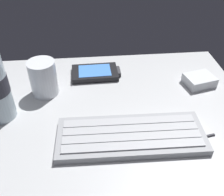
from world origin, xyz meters
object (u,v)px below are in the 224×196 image
at_px(keyboard, 131,135).
at_px(juice_cup, 44,79).
at_px(charger_block, 199,80).
at_px(handheld_device, 95,73).
at_px(stylus_pen, 193,139).

xyz_separation_m(keyboard, juice_cup, (-0.18, 0.17, 0.03)).
distance_m(keyboard, juice_cup, 0.25).
height_order(keyboard, charger_block, charger_block).
bearing_deg(keyboard, handheld_device, 104.20).
distance_m(handheld_device, stylus_pen, 0.31).
relative_size(charger_block, stylus_pen, 0.74).
relative_size(juice_cup, charger_block, 1.21).
xyz_separation_m(keyboard, stylus_pen, (0.12, -0.02, -0.00)).
bearing_deg(keyboard, stylus_pen, -7.27).
height_order(juice_cup, charger_block, juice_cup).
bearing_deg(juice_cup, keyboard, -42.81).
xyz_separation_m(keyboard, charger_block, (0.20, 0.17, 0.00)).
bearing_deg(stylus_pen, handheld_device, 115.79).
bearing_deg(charger_block, keyboard, -139.94).
distance_m(handheld_device, juice_cup, 0.14).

